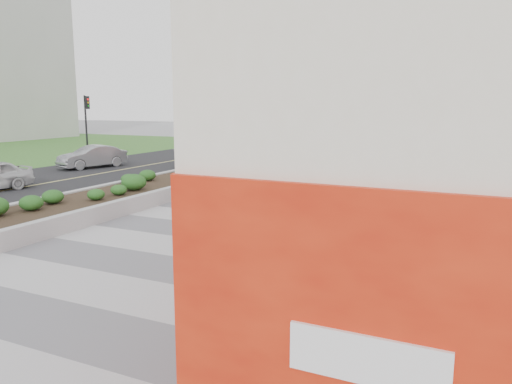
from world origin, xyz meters
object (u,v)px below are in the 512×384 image
traffic_signal_far (87,119)px  car_dark (201,155)px  skateboarder (326,188)px  car_silver (92,157)px  planter (117,194)px  traffic_signal_near (217,120)px

traffic_signal_far → car_dark: traffic_signal_far is taller
traffic_signal_far → skateboarder: 19.37m
skateboarder → car_silver: (-15.66, 4.92, -0.05)m
traffic_signal_far → skateboarder: bearing=-21.3°
planter → skateboarder: 7.63m
planter → car_silver: 11.73m
traffic_signal_far → planter: bearing=-42.5°
planter → skateboarder: skateboarder is taller
traffic_signal_near → traffic_signal_far: size_ratio=1.00×
skateboarder → car_dark: skateboarder is taller
car_dark → traffic_signal_near: bearing=-43.8°
planter → traffic_signal_near: (-1.73, 10.50, 2.34)m
planter → traffic_signal_far: (-10.93, 10.00, 2.34)m
skateboarder → car_silver: size_ratio=0.35×
planter → traffic_signal_far: 15.00m
traffic_signal_far → car_dark: (7.42, 1.60, -2.15)m
skateboarder → car_dark: bearing=165.6°
planter → skateboarder: bearing=23.1°
traffic_signal_near → car_silver: traffic_signal_near is taller
traffic_signal_near → traffic_signal_far: bearing=-176.9°
traffic_signal_near → car_silver: (-6.92, -2.58, -2.12)m
planter → traffic_signal_far: bearing=137.5°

